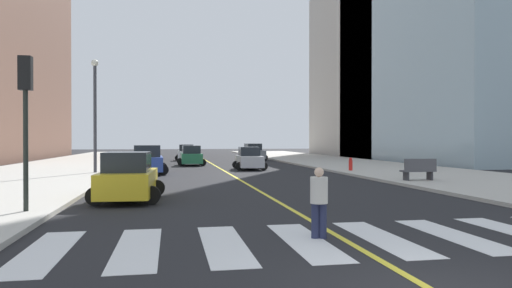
# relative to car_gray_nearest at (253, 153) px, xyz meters

# --- Properties ---
(sidewalk_kerb_east) EXTENTS (10.00, 120.00, 0.15)m
(sidewalk_kerb_east) POSITION_rel_car_gray_nearest_xyz_m (7.09, -24.38, -0.79)
(sidewalk_kerb_east) COLOR #B2ADA3
(sidewalk_kerb_east) RESTS_ON ground
(sidewalk_kerb_west) EXTENTS (10.00, 120.00, 0.15)m
(sidewalk_kerb_west) POSITION_rel_car_gray_nearest_xyz_m (-17.31, -24.38, -0.79)
(sidewalk_kerb_west) COLOR #B2ADA3
(sidewalk_kerb_west) RESTS_ON ground
(crosswalk_paint) EXTENTS (13.50, 4.00, 0.01)m
(crosswalk_paint) POSITION_rel_car_gray_nearest_xyz_m (-5.11, -40.38, -0.86)
(crosswalk_paint) COLOR silver
(crosswalk_paint) RESTS_ON ground
(lane_divider_paint) EXTENTS (0.16, 80.00, 0.01)m
(lane_divider_paint) POSITION_rel_car_gray_nearest_xyz_m (-5.11, -4.38, -0.86)
(lane_divider_paint) COLOR yellow
(lane_divider_paint) RESTS_ON ground
(parking_garage_concrete) EXTENTS (18.00, 24.00, 24.83)m
(parking_garage_concrete) POSITION_rel_car_gray_nearest_xyz_m (22.28, 10.85, 11.55)
(parking_garage_concrete) COLOR #B2ADA3
(parking_garage_concrete) RESTS_ON ground
(car_gray_nearest) EXTENTS (2.70, 4.21, 1.84)m
(car_gray_nearest) POSITION_rel_car_gray_nearest_xyz_m (0.00, 0.00, 0.00)
(car_gray_nearest) COLOR slate
(car_gray_nearest) RESTS_ON ground
(car_green_second) EXTENTS (2.45, 3.92, 1.75)m
(car_green_second) POSITION_rel_car_gray_nearest_xyz_m (-7.14, -9.07, -0.05)
(car_green_second) COLOR #236B42
(car_green_second) RESTS_ON ground
(car_blue_third) EXTENTS (2.76, 4.32, 1.90)m
(car_blue_third) POSITION_rel_car_gray_nearest_xyz_m (-10.42, -19.02, 0.03)
(car_blue_third) COLOR #2D479E
(car_blue_third) RESTS_ON ground
(car_yellow_fourth) EXTENTS (2.64, 4.11, 1.80)m
(car_yellow_fourth) POSITION_rel_car_gray_nearest_xyz_m (-10.47, -32.60, -0.02)
(car_yellow_fourth) COLOR gold
(car_yellow_fourth) RESTS_ON ground
(car_white_fifth) EXTENTS (2.55, 3.98, 1.75)m
(car_white_fifth) POSITION_rel_car_gray_nearest_xyz_m (-7.21, 1.15, -0.05)
(car_white_fifth) COLOR silver
(car_white_fifth) RESTS_ON ground
(car_silver_sixth) EXTENTS (2.48, 3.88, 1.71)m
(car_silver_sixth) POSITION_rel_car_gray_nearest_xyz_m (-3.05, -15.48, -0.06)
(car_silver_sixth) COLOR #B7B7BC
(car_silver_sixth) RESTS_ON ground
(traffic_light_far_corner) EXTENTS (0.36, 0.41, 4.55)m
(traffic_light_far_corner) POSITION_rel_car_gray_nearest_xyz_m (-13.12, -35.62, 2.49)
(traffic_light_far_corner) COLOR black
(traffic_light_far_corner) RESTS_ON sidewalk_kerb_west
(park_bench) EXTENTS (1.81, 0.59, 1.12)m
(park_bench) POSITION_rel_car_gray_nearest_xyz_m (3.71, -28.10, -0.17)
(park_bench) COLOR #47474C
(park_bench) RESTS_ON sidewalk_kerb_east
(pedestrian_crossing) EXTENTS (0.40, 0.40, 1.62)m
(pedestrian_crossing) POSITION_rel_car_gray_nearest_xyz_m (-5.62, -40.17, 0.03)
(pedestrian_crossing) COLOR #232847
(pedestrian_crossing) RESTS_ON ground
(fire_hydrant) EXTENTS (0.26, 0.26, 0.89)m
(fire_hydrant) POSITION_rel_car_gray_nearest_xyz_m (3.22, -20.04, -0.28)
(fire_hydrant) COLOR red
(fire_hydrant) RESTS_ON sidewalk_kerb_east
(street_lamp) EXTENTS (0.44, 0.44, 7.27)m
(street_lamp) POSITION_rel_car_gray_nearest_xyz_m (-13.71, -18.89, 3.59)
(street_lamp) COLOR #38383D
(street_lamp) RESTS_ON sidewalk_kerb_west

